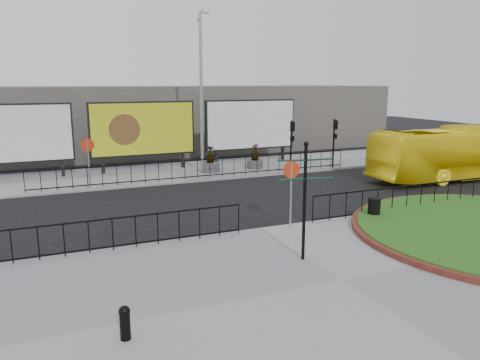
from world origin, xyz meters
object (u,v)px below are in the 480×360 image
bus (458,153)px  litter_bin (374,208)px  bollard (125,321)px  planter_b (211,163)px  lamp_post (201,91)px  billboard_mid (143,129)px  fingerpost_sign (305,190)px  planter_c (255,159)px

bus → litter_bin: bearing=118.9°
bollard → bus: bus is taller
planter_b → lamp_post: bearing=180.0°
lamp_post → bollard: (-7.34, -16.70, -4.30)m
litter_bin → planter_b: size_ratio=0.54×
bus → planter_b: bearing=62.4°
billboard_mid → fingerpost_sign: 16.30m
lamp_post → litter_bin: bearing=-75.7°
planter_c → billboard_mid: bearing=162.9°
bus → planter_c: bearing=55.2°
fingerpost_sign → litter_bin: fingerpost_sign is taller
billboard_mid → litter_bin: billboard_mid is taller
planter_b → planter_c: size_ratio=1.01×
bollard → bus: size_ratio=0.07×
billboard_mid → lamp_post: 4.23m
billboard_mid → planter_c: 6.96m
fingerpost_sign → planter_c: 15.23m
billboard_mid → bollard: billboard_mid is taller
planter_b → planter_c: (2.90, -0.00, 0.04)m
litter_bin → planter_c: planter_c is taller
billboard_mid → fingerpost_sign: billboard_mid is taller
billboard_mid → bus: size_ratio=0.59×
lamp_post → fingerpost_sign: 14.60m
planter_b → billboard_mid: bearing=150.6°
fingerpost_sign → planter_b: bearing=95.3°
bus → planter_b: (-12.07, 6.89, -0.82)m
planter_b → planter_c: 2.90m
bollard → planter_c: planter_c is taller
fingerpost_sign → bollard: 6.39m
fingerpost_sign → planter_c: (5.08, 14.27, -1.56)m
lamp_post → fingerpost_sign: size_ratio=2.60×
lamp_post → planter_b: (0.49, 0.00, -4.17)m
billboard_mid → fingerpost_sign: bearing=-85.3°
billboard_mid → planter_b: billboard_mid is taller
litter_bin → bus: 10.76m
planter_c → fingerpost_sign: bearing=-109.6°
planter_b → bus: bearing=-29.7°
fingerpost_sign → litter_bin: size_ratio=4.23×
fingerpost_sign → bus: fingerpost_sign is taller
billboard_mid → planter_c: bearing=-17.1°
billboard_mid → lamp_post: size_ratio=0.67×
billboard_mid → planter_c: billboard_mid is taller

